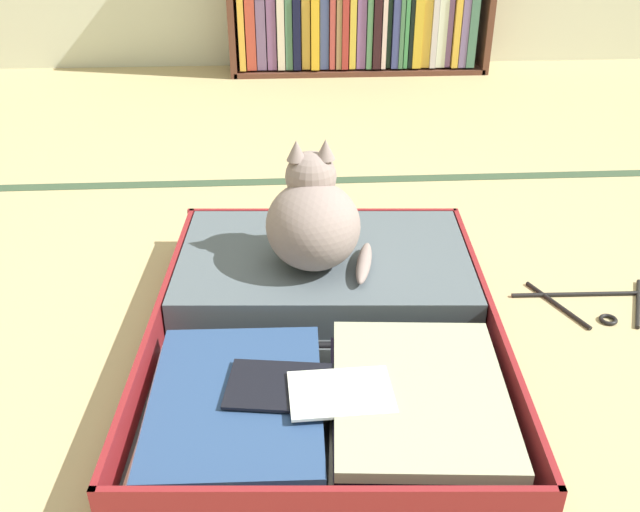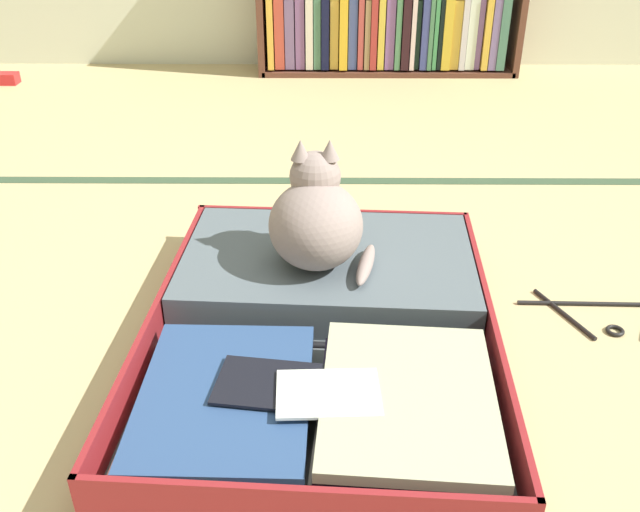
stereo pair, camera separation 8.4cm
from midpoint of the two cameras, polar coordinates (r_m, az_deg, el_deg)
name	(u,v)px [view 2 (the right image)]	position (r m, az deg, el deg)	size (l,w,h in m)	color
ground_plane	(332,367)	(1.48, 2.66, -9.04)	(10.00, 10.00, 0.00)	tan
tatami_border	(330,181)	(2.29, 1.87, 6.16)	(4.80, 0.05, 0.00)	#364D35
open_suitcase	(325,322)	(1.52, 1.99, -5.40)	(0.77, 0.99, 0.11)	maroon
black_cat	(316,219)	(1.57, 1.23, 3.00)	(0.26, 0.25, 0.28)	gray
clothes_hanger	(605,312)	(1.77, 23.49, -4.28)	(0.39, 0.20, 0.01)	black
small_red_pouch	(7,78)	(3.61, -23.57, 13.13)	(0.10, 0.07, 0.05)	red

